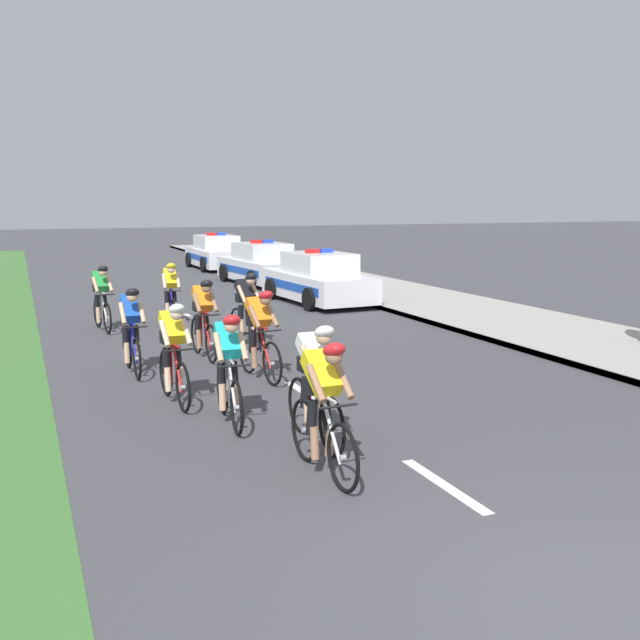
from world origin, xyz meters
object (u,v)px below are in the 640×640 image
Objects in this scene: cyclist_second at (315,382)px; cyclist_eighth at (246,308)px; police_car_second at (261,265)px; police_car_third at (216,253)px; cyclist_sixth at (203,317)px; cyclist_seventh at (131,329)px; cyclist_fifth at (260,333)px; cyclist_lead at (323,406)px; cyclist_ninth at (102,297)px; cyclist_tenth at (171,293)px; cyclist_third at (229,367)px; cyclist_fourth at (174,352)px; police_car_nearest at (318,280)px.

cyclist_eighth is at bearing 80.77° from cyclist_second.
police_car_third is (-0.00, 6.44, 0.00)m from police_car_second.
cyclist_sixth and cyclist_seventh have the same top height.
cyclist_fifth is at bearing -102.41° from police_car_third.
cyclist_sixth is at bearing -112.80° from police_car_second.
cyclist_lead is at bearing -101.80° from police_car_third.
police_car_third is at bearing 66.01° from cyclist_ninth.
cyclist_tenth is (1.60, 0.10, 0.00)m from cyclist_ninth.
cyclist_second is 1.41m from cyclist_third.
cyclist_second is 9.38m from cyclist_ninth.
cyclist_fourth is 4.46m from cyclist_eighth.
cyclist_ninth is 0.38× the size of police_car_second.
police_car_second is (4.42, 13.62, -0.11)m from cyclist_fifth.
cyclist_tenth is (1.59, 4.72, 0.00)m from cyclist_seventh.
police_car_third reaches higher than cyclist_lead.
cyclist_lead is 1.04m from cyclist_second.
police_car_third is (4.89, 18.07, -0.11)m from cyclist_sixth.
cyclist_second and cyclist_sixth have the same top height.
cyclist_tenth is (1.30, 6.88, 0.00)m from cyclist_fourth.
cyclist_eighth is at bearing 38.67° from cyclist_sixth.
cyclist_tenth is at bearing 93.13° from cyclist_fifth.
cyclist_fifth is (0.39, 3.43, 0.00)m from cyclist_second.
cyclist_seventh is at bearing 147.83° from cyclist_fifth.
cyclist_second is 0.38× the size of police_car_nearest.
cyclist_lead is at bearing -107.31° from cyclist_second.
cyclist_second is at bearing -96.50° from cyclist_fifth.
police_car_second is at bearing 50.91° from cyclist_ninth.
cyclist_third is at bearing -109.15° from cyclist_eighth.
cyclist_fourth is at bearing -82.31° from cyclist_seventh.
cyclist_ninth is (-1.54, 9.25, 0.00)m from cyclist_second.
police_car_second is (6.33, 12.42, -0.11)m from cyclist_seventh.
police_car_third reaches higher than cyclist_fourth.
cyclist_lead is 5.76m from cyclist_seventh.
cyclist_fifth and cyclist_tenth have the same top height.
cyclist_ninth is at bearing 90.16° from cyclist_seventh.
police_car_third is (5.12, 24.49, -0.11)m from cyclist_lead.
cyclist_fourth is 1.00× the size of cyclist_tenth.
cyclist_tenth is at bearing 3.70° from cyclist_ninth.
cyclist_third is 16.81m from police_car_second.
cyclist_fifth and cyclist_eighth have the same top height.
cyclist_third is (-0.44, 2.19, 0.00)m from cyclist_lead.
cyclist_tenth is at bearing 79.31° from cyclist_fourth.
cyclist_third and cyclist_seventh have the same top height.
cyclist_third is 0.38× the size of police_car_nearest.
cyclist_seventh is (-1.91, 1.20, 0.00)m from cyclist_fifth.
cyclist_lead is 1.00× the size of cyclist_fifth.
police_car_second is (6.34, 7.81, -0.11)m from cyclist_ninth.
cyclist_second is at bearing -89.14° from cyclist_sixth.
cyclist_seventh is at bearing -131.99° from police_car_nearest.
cyclist_sixth is at bearing 90.86° from cyclist_second.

